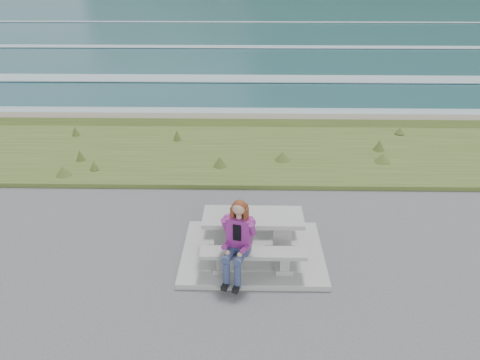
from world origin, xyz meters
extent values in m
cube|color=#ACADA7|center=(0.00, 0.00, 0.05)|extent=(2.60, 2.10, 0.10)
cube|color=#ACADA7|center=(-0.54, 0.00, 0.14)|extent=(0.62, 0.12, 0.08)
cube|color=#ACADA7|center=(-0.54, 0.00, 0.44)|extent=(0.34, 0.09, 0.51)
cube|color=#ACADA7|center=(-0.54, 0.00, 0.73)|extent=(0.62, 0.12, 0.08)
cube|color=#ACADA7|center=(0.54, 0.00, 0.14)|extent=(0.62, 0.12, 0.08)
cube|color=#ACADA7|center=(0.54, 0.00, 0.44)|extent=(0.34, 0.09, 0.51)
cube|color=#ACADA7|center=(0.54, 0.00, 0.73)|extent=(0.62, 0.12, 0.08)
cube|color=#ACADA7|center=(0.00, 0.00, 0.81)|extent=(1.80, 0.75, 0.08)
cube|color=#ACADA7|center=(-0.54, -0.70, 0.14)|extent=(0.30, 0.12, 0.08)
cube|color=#ACADA7|center=(-0.54, -0.70, 0.29)|extent=(0.17, 0.09, 0.22)
cube|color=#ACADA7|center=(-0.54, -0.70, 0.44)|extent=(0.30, 0.12, 0.08)
cube|color=#ACADA7|center=(0.54, -0.70, 0.14)|extent=(0.30, 0.12, 0.08)
cube|color=#ACADA7|center=(0.54, -0.70, 0.29)|extent=(0.17, 0.09, 0.22)
cube|color=#ACADA7|center=(0.54, -0.70, 0.44)|extent=(0.30, 0.12, 0.08)
cube|color=#ACADA7|center=(0.00, -0.70, 0.52)|extent=(1.80, 0.35, 0.07)
cube|color=#ACADA7|center=(-0.54, 0.70, 0.14)|extent=(0.30, 0.12, 0.08)
cube|color=#ACADA7|center=(-0.54, 0.70, 0.29)|extent=(0.17, 0.09, 0.22)
cube|color=#ACADA7|center=(-0.54, 0.70, 0.44)|extent=(0.30, 0.12, 0.08)
cube|color=#ACADA7|center=(0.54, 0.70, 0.14)|extent=(0.30, 0.12, 0.08)
cube|color=#ACADA7|center=(0.54, 0.70, 0.29)|extent=(0.17, 0.09, 0.22)
cube|color=#ACADA7|center=(0.54, 0.70, 0.44)|extent=(0.30, 0.12, 0.08)
cube|color=#ACADA7|center=(0.00, 0.70, 0.52)|extent=(1.80, 0.35, 0.07)
cube|color=#38541F|center=(0.00, 5.00, 0.00)|extent=(160.00, 4.50, 0.22)
cube|color=#6A644F|center=(0.00, 7.90, 0.00)|extent=(160.00, 0.80, 2.20)
cube|color=silver|center=(0.00, 14.00, -1.74)|extent=(220.00, 3.00, 0.06)
cube|color=silver|center=(0.00, 22.00, -1.74)|extent=(220.00, 2.00, 0.06)
cube|color=silver|center=(0.00, 34.00, -1.74)|extent=(220.00, 1.40, 0.06)
cube|color=silver|center=(0.00, 52.00, -1.74)|extent=(220.00, 1.00, 0.06)
cube|color=navy|center=(-0.30, -0.90, 0.38)|extent=(0.55, 0.77, 0.57)
cube|color=#8B2681|center=(-0.23, -0.68, 0.92)|extent=(0.45, 0.34, 0.52)
sphere|color=tan|center=(-0.24, -0.70, 1.38)|extent=(0.22, 0.22, 0.22)
sphere|color=maroon|center=(-0.23, -0.68, 1.38)|extent=(0.24, 0.24, 0.24)
camera|label=1|loc=(-0.09, -7.31, 4.98)|focal=35.00mm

